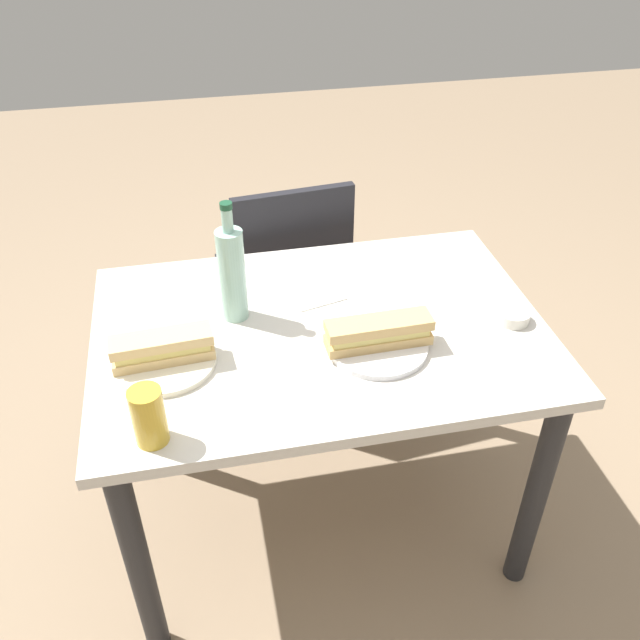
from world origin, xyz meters
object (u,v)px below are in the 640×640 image
beer_glass (149,416)px  water_bottle (232,273)px  knife_near (367,330)px  baguette_sandwich_far (162,348)px  olive_bowl (513,316)px  baguette_sandwich_near (379,332)px  chair_far (288,278)px  plate_far (165,361)px  plate_near (378,346)px  dining_table (320,362)px  knife_far (157,345)px

beer_glass → water_bottle: bearing=61.9°
knife_near → baguette_sandwich_far: baguette_sandwich_far is taller
olive_bowl → water_bottle: bearing=166.4°
baguette_sandwich_near → water_bottle: size_ratio=0.80×
chair_far → plate_far: bearing=-121.0°
plate_near → beer_glass: 0.57m
plate_far → baguette_sandwich_far: (0.00, 0.00, 0.04)m
baguette_sandwich_near → beer_glass: bearing=-160.0°
plate_near → dining_table: bearing=136.1°
dining_table → olive_bowl: (0.48, -0.08, 0.13)m
chair_far → baguette_sandwich_near: size_ratio=3.39×
plate_near → baguette_sandwich_far: 0.51m
water_bottle → knife_far: bearing=-151.6°
plate_near → knife_far: 0.53m
dining_table → beer_glass: (-0.41, -0.31, 0.18)m
baguette_sandwich_near → beer_glass: (-0.53, -0.19, 0.02)m
knife_near → baguette_sandwich_far: 0.49m
plate_far → knife_far: knife_far is taller
chair_far → knife_far: bearing=-124.1°
water_bottle → olive_bowl: 0.71m
chair_far → knife_far: (-0.41, -0.60, 0.25)m
plate_near → baguette_sandwich_far: baguette_sandwich_far is taller
chair_far → plate_far: 0.80m
water_bottle → olive_bowl: water_bottle is taller
dining_table → baguette_sandwich_near: 0.23m
baguette_sandwich_far → plate_near: bearing=-5.1°
olive_bowl → plate_near: bearing=-174.1°
baguette_sandwich_near → baguette_sandwich_far: size_ratio=1.08×
dining_table → water_bottle: size_ratio=3.52×
knife_far → baguette_sandwich_far: bearing=-73.8°
baguette_sandwich_near → water_bottle: bearing=147.6°
baguette_sandwich_near → olive_bowl: (0.36, 0.04, -0.03)m
knife_far → chair_far: bearing=55.9°
knife_near → olive_bowl: (0.38, -0.02, -0.00)m
knife_far → baguette_sandwich_near: bearing=-10.5°
chair_far → plate_far: (-0.39, -0.65, 0.24)m
knife_far → olive_bowl: bearing=-3.8°
knife_far → dining_table: bearing=2.5°
knife_far → olive_bowl: size_ratio=2.13×
dining_table → water_bottle: (-0.20, 0.09, 0.25)m
plate_far → olive_bowl: size_ratio=2.90×
plate_near → water_bottle: 0.40m
knife_near → knife_far: bearing=175.1°
knife_near → water_bottle: water_bottle is taller
plate_far → knife_near: bearing=0.9°
knife_near → baguette_sandwich_far: size_ratio=0.76×
knife_far → knife_near: bearing=-4.9°
chair_far → baguette_sandwich_far: (-0.39, -0.65, 0.28)m
baguette_sandwich_near → chair_far: bearing=98.9°
baguette_sandwich_near → dining_table: bearing=136.1°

